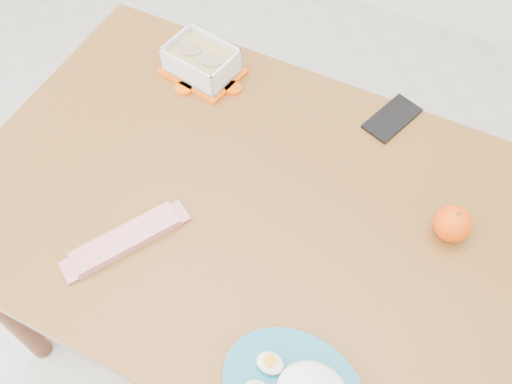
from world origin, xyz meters
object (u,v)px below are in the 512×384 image
at_px(food_container, 201,62).
at_px(smartphone, 392,118).
at_px(dining_table, 256,229).
at_px(orange_fruit, 453,224).

height_order(food_container, smartphone, food_container).
distance_m(dining_table, orange_fruit, 0.42).
xyz_separation_m(food_container, orange_fruit, (0.68, -0.18, 0.00)).
height_order(orange_fruit, smartphone, orange_fruit).
relative_size(food_container, orange_fruit, 2.68).
bearing_deg(orange_fruit, dining_table, -162.75).
bearing_deg(dining_table, smartphone, 63.91).
xyz_separation_m(orange_fruit, smartphone, (-0.20, 0.24, -0.03)).
distance_m(food_container, smartphone, 0.48).
relative_size(dining_table, orange_fruit, 16.54).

